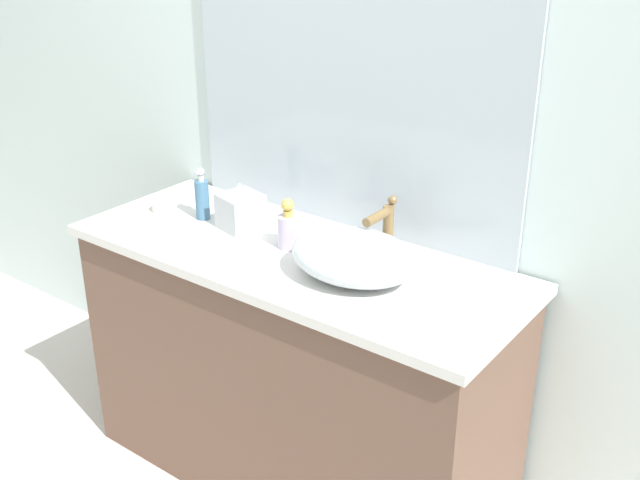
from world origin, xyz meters
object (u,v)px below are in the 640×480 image
(soap_dispenser, at_px, (288,228))
(candle_jar, at_px, (161,206))
(sink_basin, at_px, (354,256))
(lotion_bottle, at_px, (202,197))
(tissue_box, at_px, (241,209))

(soap_dispenser, xyz_separation_m, candle_jar, (-0.53, -0.03, -0.05))
(sink_basin, height_order, lotion_bottle, lotion_bottle)
(candle_jar, bearing_deg, tissue_box, 9.40)
(lotion_bottle, bearing_deg, sink_basin, -4.65)
(lotion_bottle, xyz_separation_m, candle_jar, (-0.16, -0.04, -0.06))
(soap_dispenser, relative_size, tissue_box, 1.02)
(soap_dispenser, xyz_separation_m, tissue_box, (-0.21, 0.02, 0.00))
(lotion_bottle, distance_m, tissue_box, 0.16)
(sink_basin, bearing_deg, soap_dispenser, 170.80)
(sink_basin, xyz_separation_m, tissue_box, (-0.48, 0.07, 0.00))
(sink_basin, relative_size, lotion_bottle, 2.12)
(tissue_box, bearing_deg, sink_basin, -7.90)
(sink_basin, distance_m, tissue_box, 0.49)
(lotion_bottle, xyz_separation_m, tissue_box, (0.16, 0.02, -0.01))
(tissue_box, bearing_deg, soap_dispenser, -6.25)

